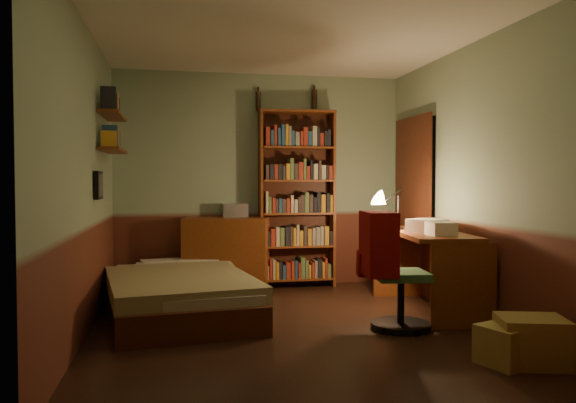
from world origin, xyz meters
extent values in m
cube|color=black|center=(0.00, 0.00, -0.01)|extent=(3.50, 4.00, 0.02)
cube|color=silver|center=(0.00, 0.00, 2.61)|extent=(3.50, 4.00, 0.02)
cube|color=gray|center=(0.00, 2.01, 1.30)|extent=(3.50, 0.02, 2.60)
cube|color=gray|center=(-1.76, 0.00, 1.30)|extent=(0.02, 4.00, 2.60)
cube|color=gray|center=(1.76, 0.00, 1.30)|extent=(0.02, 4.00, 2.60)
cube|color=gray|center=(0.00, -2.01, 1.30)|extent=(3.50, 0.02, 2.60)
cube|color=black|center=(1.72, 1.30, 1.00)|extent=(0.06, 0.90, 2.00)
cube|color=#3E1B0F|center=(1.69, 1.30, 1.00)|extent=(0.02, 0.98, 2.08)
cube|color=olive|center=(-0.99, 0.75, 0.34)|extent=(1.46, 2.39, 0.68)
cube|color=#663013|center=(-0.44, 1.76, 0.43)|extent=(1.06, 0.71, 0.86)
cube|color=#B2B2B7|center=(-0.33, 1.89, 0.94)|extent=(0.30, 0.23, 0.16)
cube|color=#663013|center=(0.43, 1.85, 1.07)|extent=(0.93, 0.34, 2.14)
cylinder|color=black|center=(-0.03, 1.96, 2.26)|extent=(0.06, 0.06, 0.23)
cylinder|color=black|center=(0.67, 1.96, 2.28)|extent=(0.09, 0.09, 0.27)
cube|color=#663013|center=(1.43, 0.34, 0.40)|extent=(0.80, 1.54, 0.79)
cube|color=silver|center=(1.34, 0.18, 0.86)|extent=(0.35, 0.40, 0.13)
cone|color=black|center=(1.23, 0.62, 1.06)|extent=(0.21, 0.21, 0.55)
cube|color=#366137|center=(0.90, -0.26, 0.49)|extent=(0.54, 0.49, 0.99)
cube|color=maroon|center=(0.65, -0.05, 1.26)|extent=(0.38, 0.52, 0.55)
cube|color=#663013|center=(-1.64, 1.10, 1.60)|extent=(0.20, 0.90, 0.03)
cube|color=#663013|center=(-1.64, 1.10, 1.95)|extent=(0.20, 0.90, 0.03)
cube|color=black|center=(-1.72, 0.60, 1.25)|extent=(0.04, 0.32, 0.26)
cube|color=olive|center=(1.42, -1.35, 0.17)|extent=(0.53, 0.47, 0.34)
cube|color=olive|center=(1.28, -1.30, 0.14)|extent=(0.48, 0.43, 0.28)
camera|label=1|loc=(-1.00, -4.83, 1.28)|focal=35.00mm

